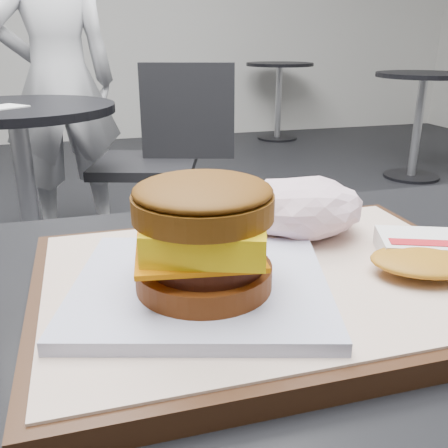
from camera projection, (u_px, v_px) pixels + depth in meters
serving_tray at (269, 283)px, 0.42m from camera, size 0.38×0.28×0.02m
breakfast_sandwich at (203, 248)px, 0.36m from camera, size 0.23×0.22×0.09m
hash_brown at (428, 253)px, 0.42m from camera, size 0.13×0.12×0.02m
crumpled_wrapper at (301, 208)px, 0.48m from camera, size 0.12×0.10×0.06m
neighbor_table at (23, 160)px, 1.84m from camera, size 0.70×0.70×0.75m
napkin at (5, 107)px, 1.71m from camera, size 0.17×0.17×0.00m
neighbor_chair at (161, 153)px, 2.15m from camera, size 0.65×0.52×0.88m
patron at (59, 81)px, 2.40m from camera, size 0.62×0.46×1.56m
bg_table_near at (421, 100)px, 3.53m from camera, size 0.66×0.66×0.75m
bg_table_far at (279, 82)px, 4.96m from camera, size 0.66×0.66×0.75m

